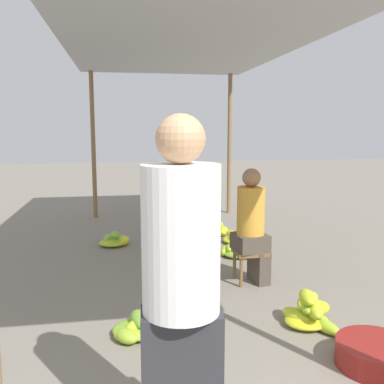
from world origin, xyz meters
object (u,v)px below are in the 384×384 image
Objects in this scene: vendor_foreground at (181,292)px; basin_black at (377,355)px; vendor_seated at (252,225)px; banana_pile_left_1 at (115,240)px; banana_pile_right_2 at (216,228)px; banana_pile_right_3 at (237,251)px; banana_pile_right_1 at (241,239)px; crate_near at (184,248)px; stool at (250,256)px; banana_pile_left_0 at (140,327)px; banana_pile_right_0 at (309,312)px.

vendor_foreground is 1.83m from basin_black.
vendor_seated is 2.38m from banana_pile_left_1.
vendor_foreground is at bearing -156.71° from basin_black.
banana_pile_right_2 is 1.25m from banana_pile_right_3.
crate_near is at bearing -153.74° from banana_pile_right_1.
vendor_foreground is 2.69m from vendor_seated.
basin_black is 3.97m from banana_pile_right_2.
banana_pile_left_0 is at bearing -140.80° from stool.
vendor_seated reaches higher than banana_pile_right_0.
banana_pile_left_1 is at bearing -165.14° from banana_pile_right_2.
vendor_seated is 2.77× the size of banana_pile_left_1.
vendor_seated is at bearing -49.54° from banana_pile_left_1.
banana_pile_right_2 reaches higher than banana_pile_left_1.
vendor_foreground reaches higher than banana_pile_right_2.
vendor_foreground is 4.83m from banana_pile_right_2.
banana_pile_right_2 reaches higher than banana_pile_right_1.
banana_pile_right_0 is (0.17, -1.12, -0.52)m from vendor_seated.
banana_pile_left_0 is 1.07× the size of banana_pile_right_2.
banana_pile_left_0 is 0.97× the size of banana_pile_right_1.
banana_pile_left_1 is at bearing 130.46° from vendor_seated.
basin_black is 1.11× the size of banana_pile_right_2.
basin_black is at bearing -62.10° from banana_pile_left_1.
banana_pile_left_0 is (-0.15, 1.41, -0.85)m from vendor_foreground.
banana_pile_right_2 reaches higher than crate_near.
banana_pile_right_1 is 1.26× the size of banana_pile_right_3.
vendor_foreground reaches higher than banana_pile_left_0.
vendor_seated is 1.09m from banana_pile_right_3.
banana_pile_left_1 is 1.79m from banana_pile_right_3.
banana_pile_right_2 is (1.22, 4.60, -0.83)m from vendor_foreground.
vendor_foreground reaches higher than vendor_seated.
banana_pile_right_0 is 0.87× the size of banana_pile_right_1.
banana_pile_right_0 is at bearing 45.31° from vendor_foreground.
stool is 0.73× the size of banana_pile_right_0.
stool is 1.84m from basin_black.
banana_pile_right_1 is (0.16, 2.68, -0.07)m from banana_pile_right_0.
banana_pile_right_2 is at bearing 94.12° from basin_black.
banana_pile_left_0 is 1.45m from banana_pile_right_0.
vendor_foreground reaches higher than banana_pile_right_3.
banana_pile_left_1 is 0.89× the size of banana_pile_right_2.
crate_near is at bearing 81.30° from vendor_foreground.
basin_black is at bearing -89.18° from banana_pile_right_1.
banana_pile_left_1 is 1.64m from banana_pile_right_2.
banana_pile_left_1 is 1.83m from banana_pile_right_1.
banana_pile_right_3 is (-0.00, -1.25, -0.02)m from banana_pile_right_2.
basin_black is 1.15× the size of crate_near.
banana_pile_right_3 is at bearing -15.25° from crate_near.
vendor_foreground is 3.66m from banana_pile_right_3.
banana_pile_left_1 reaches higher than crate_near.
banana_pile_right_3 is 0.70m from crate_near.
banana_pile_right_1 is at bearing 86.58° from banana_pile_right_0.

